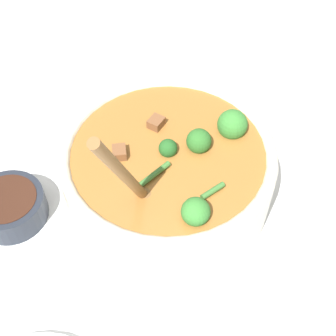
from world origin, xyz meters
TOP-DOWN VIEW (x-y plane):
  - ground_plane at (0.00, 0.00)m, footprint 4.00×4.00m
  - stew_bowl at (0.00, -0.00)m, footprint 0.28×0.29m
  - condiment_bowl at (-0.17, -0.15)m, footprint 0.10×0.10m

SIDE VIEW (x-z plane):
  - ground_plane at x=0.00m, z-range 0.00..0.00m
  - condiment_bowl at x=-0.17m, z-range 0.00..0.04m
  - stew_bowl at x=0.00m, z-range -0.07..0.20m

